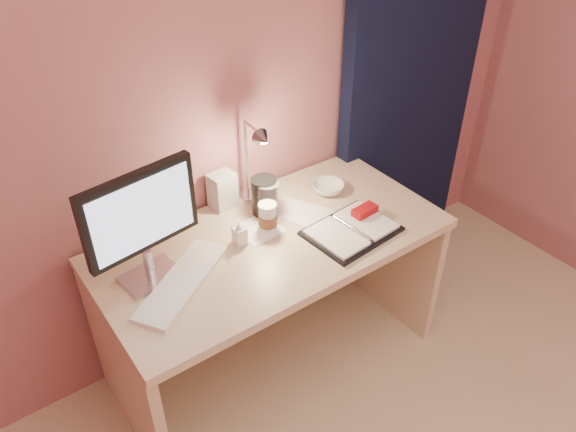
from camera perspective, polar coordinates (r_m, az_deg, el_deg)
room at (r=2.80m, az=11.25°, el=14.83°), size 3.50×3.50×3.50m
desk at (r=2.43m, az=-2.52°, el=-5.57°), size 1.40×0.70×0.73m
monitor at (r=1.95m, az=-14.79°, el=-0.25°), size 0.42×0.18×0.45m
keyboard at (r=2.06m, az=-10.69°, el=-6.60°), size 0.46×0.37×0.02m
planner at (r=2.28m, az=6.58°, el=-1.27°), size 0.37×0.29×0.05m
paper_a at (r=2.39m, az=0.40°, el=0.64°), size 0.21×0.21×0.00m
paper_b at (r=2.28m, az=-3.03°, el=-1.34°), size 0.17×0.17×0.00m
paper_c at (r=2.33m, az=3.65°, el=-0.39°), size 0.22×0.22×0.00m
coffee_cup at (r=2.25m, az=-2.08°, el=-0.18°), size 0.08×0.08×0.12m
clear_cup at (r=2.31m, az=-2.05°, el=1.62°), size 0.09×0.09×0.16m
bowl at (r=2.50m, az=4.11°, el=2.86°), size 0.17×0.17×0.04m
lotion_bottle at (r=2.19m, az=-4.96°, el=-1.63°), size 0.05×0.05×0.11m
dark_jar at (r=2.33m, az=-2.43°, el=1.83°), size 0.10×0.10×0.15m
product_box at (r=2.39m, az=-6.67°, el=2.61°), size 0.12×0.10×0.16m
desk_lamp at (r=2.28m, az=-2.78°, el=6.04°), size 0.10×0.24×0.39m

